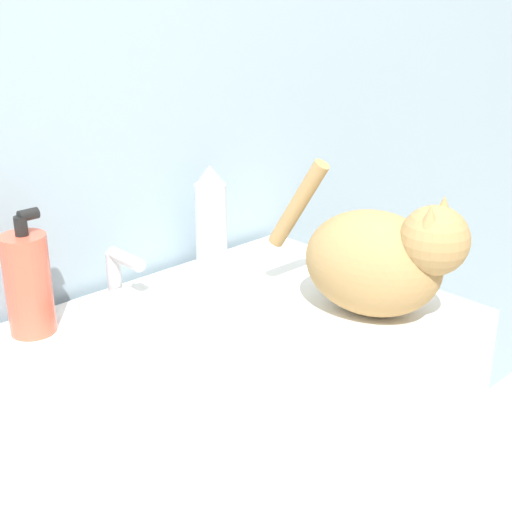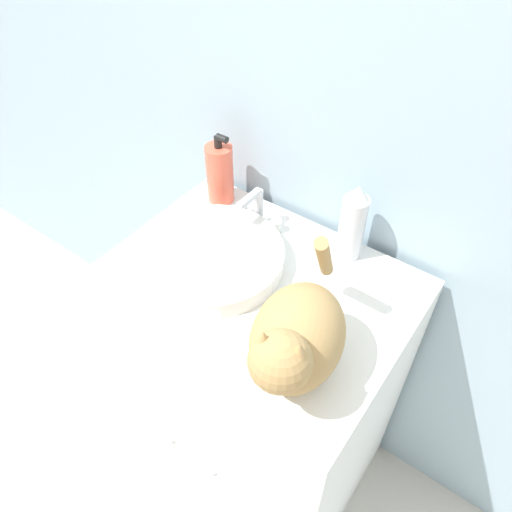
{
  "view_description": "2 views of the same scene",
  "coord_description": "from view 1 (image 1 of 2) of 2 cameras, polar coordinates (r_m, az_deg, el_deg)",
  "views": [
    {
      "loc": [
        -0.7,
        -0.51,
        1.43
      ],
      "look_at": [
        0.03,
        0.26,
        1.02
      ],
      "focal_mm": 50.0,
      "sensor_mm": 36.0,
      "label": 1
    },
    {
      "loc": [
        0.45,
        -0.34,
        1.76
      ],
      "look_at": [
        0.03,
        0.24,
        1.04
      ],
      "focal_mm": 35.0,
      "sensor_mm": 36.0,
      "label": 2
    }
  ],
  "objects": [
    {
      "name": "wall_back",
      "position": [
        1.31,
        -10.97,
        12.96
      ],
      "size": [
        6.0,
        0.05,
        2.5
      ],
      "color": "#9EB7C6",
      "rests_on": "ground_plane"
    },
    {
      "name": "sink_basin",
      "position": [
        1.09,
        -5.84,
        -6.24
      ],
      "size": [
        0.34,
        0.34,
        0.04
      ],
      "color": "white",
      "rests_on": "vanity_cabinet"
    },
    {
      "name": "faucet",
      "position": [
        1.21,
        -11.0,
        -2.28
      ],
      "size": [
        0.14,
        0.1,
        0.11
      ],
      "color": "silver",
      "rests_on": "vanity_cabinet"
    },
    {
      "name": "cat",
      "position": [
        1.18,
        9.99,
        -0.17
      ],
      "size": [
        0.22,
        0.36,
        0.25
      ],
      "rotation": [
        0.0,
        0.0,
        -1.33
      ],
      "color": "tan",
      "rests_on": "vanity_cabinet"
    },
    {
      "name": "soap_bottle",
      "position": [
        1.16,
        -17.76,
        -2.08
      ],
      "size": [
        0.07,
        0.07,
        0.2
      ],
      "color": "#EF6047",
      "rests_on": "vanity_cabinet"
    },
    {
      "name": "spray_bottle",
      "position": [
        1.36,
        -3.63,
        2.97
      ],
      "size": [
        0.06,
        0.06,
        0.2
      ],
      "color": "silver",
      "rests_on": "vanity_cabinet"
    }
  ]
}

